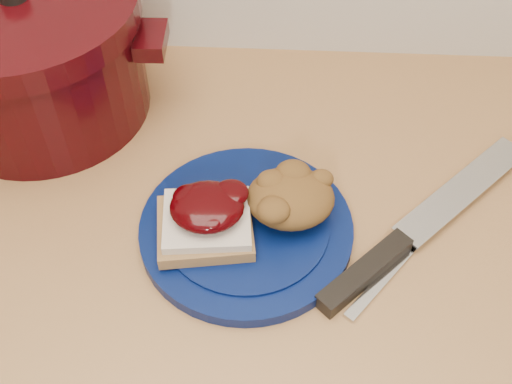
{
  "coord_description": "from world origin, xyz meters",
  "views": [
    {
      "loc": [
        0.06,
        1.03,
        1.48
      ],
      "look_at": [
        0.03,
        1.48,
        0.95
      ],
      "focal_mm": 45.0,
      "sensor_mm": 36.0,
      "label": 1
    }
  ],
  "objects_px": {
    "plate": "(246,229)",
    "butter_knife": "(393,268)",
    "chef_knife": "(393,248)",
    "dutch_oven": "(32,55)"
  },
  "relations": [
    {
      "from": "plate",
      "to": "chef_knife",
      "type": "bearing_deg",
      "value": -6.59
    },
    {
      "from": "chef_knife",
      "to": "butter_knife",
      "type": "relative_size",
      "value": 1.64
    },
    {
      "from": "plate",
      "to": "butter_knife",
      "type": "bearing_deg",
      "value": -14.15
    },
    {
      "from": "plate",
      "to": "chef_knife",
      "type": "distance_m",
      "value": 0.16
    },
    {
      "from": "chef_knife",
      "to": "dutch_oven",
      "type": "distance_m",
      "value": 0.5
    },
    {
      "from": "chef_knife",
      "to": "butter_knife",
      "type": "bearing_deg",
      "value": -138.63
    },
    {
      "from": "butter_knife",
      "to": "chef_knife",
      "type": "bearing_deg",
      "value": 34.75
    },
    {
      "from": "plate",
      "to": "dutch_oven",
      "type": "bearing_deg",
      "value": 144.38
    },
    {
      "from": "chef_knife",
      "to": "dutch_oven",
      "type": "relative_size",
      "value": 0.78
    },
    {
      "from": "plate",
      "to": "dutch_oven",
      "type": "distance_m",
      "value": 0.35
    }
  ]
}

